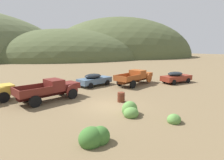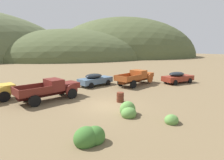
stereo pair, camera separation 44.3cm
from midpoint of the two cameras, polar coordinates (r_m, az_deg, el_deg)
The scene contains 11 objects.
ground_plane at distance 14.78m, azimuth -0.69°, elevation -8.30°, with size 300.00×300.00×0.00m, color brown.
hill_distant at distance 88.44m, azimuth -11.59°, elevation 6.89°, with size 76.77×60.41×27.29m, color #4C5633.
hill_far_right at distance 109.83m, azimuth 4.43°, elevation 7.65°, with size 87.60×74.48×45.15m, color #4C5633.
truck_oxblood at distance 17.25m, azimuth -17.74°, elevation -2.70°, with size 5.99×3.54×1.89m.
car_chalk_blue at distance 22.59m, azimuth -4.59°, elevation 0.26°, with size 4.94×2.91×1.57m.
truck_oxide_orange at distance 23.52m, azimuth 8.84°, elevation 1.04°, with size 6.58×3.83×1.89m.
car_rust_red at distance 25.89m, azimuth 21.23°, elevation 0.86°, with size 4.81×1.91×1.57m.
oil_drum_foreground at distance 15.68m, azimuth 3.49°, elevation -5.58°, with size 0.68×0.68×0.86m.
bush_between_trucks at distance 12.79m, azimuth 6.23°, elevation -9.94°, with size 1.35×1.50×1.21m.
bush_near_barrel at distance 12.15m, azimuth 19.76°, elevation -12.13°, with size 1.02×0.86×0.74m.
bush_back_edge at distance 9.28m, azimuth -5.83°, elevation -17.99°, with size 1.63×1.14×1.14m.
Camera 2 is at (-6.29, -12.54, 4.67)m, focal length 28.21 mm.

